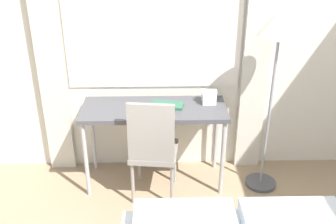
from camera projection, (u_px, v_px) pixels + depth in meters
The scene contains 6 objects.
wall_back_with_window at pixel (168, 33), 3.49m from camera, with size 5.32×0.13×2.70m.
desk at pixel (154, 115), 3.48m from camera, with size 1.28×0.50×0.77m.
desk_chair at pixel (153, 146), 3.32m from camera, with size 0.44×0.44×0.98m.
standing_lamp at pixel (279, 40), 3.11m from camera, with size 0.35×0.35×1.65m.
telephone at pixel (209, 97), 3.52m from camera, with size 0.14×0.14×0.12m.
book at pixel (167, 105), 3.47m from camera, with size 0.30×0.20×0.02m.
Camera 1 is at (-0.10, -0.80, 2.25)m, focal length 42.00 mm.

